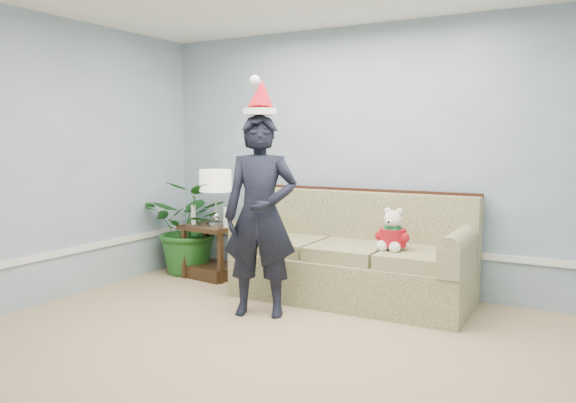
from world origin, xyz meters
The scene contains 10 objects.
room_shell centered at (0.00, 0.00, 1.35)m, with size 4.54×5.04×2.74m.
wainscot_trim centered at (-1.18, 1.18, 0.45)m, with size 4.49×4.99×0.06m.
sofa centered at (0.24, 2.04, 0.37)m, with size 2.24×0.99×1.04m.
side_table centered at (-1.48, 2.04, 0.23)m, with size 0.68×0.60×0.60m.
table_lamp centered at (-1.39, 1.99, 1.07)m, with size 0.35×0.35×0.62m.
candle_pair centered at (-1.46, 1.95, 0.70)m, with size 0.50×0.06×0.22m.
houseplant centered at (-1.80, 2.07, 0.54)m, with size 0.97×0.84×1.08m, color #1E5B1F.
man centered at (-0.28, 1.15, 0.88)m, with size 0.64×0.42×1.76m, color black.
santa_hat centered at (-0.28, 1.17, 1.89)m, with size 0.38×0.40×0.34m.
teddy_bear centered at (0.68, 1.86, 0.69)m, with size 0.25×0.28×0.39m.
Camera 1 is at (2.31, -2.94, 1.54)m, focal length 35.00 mm.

